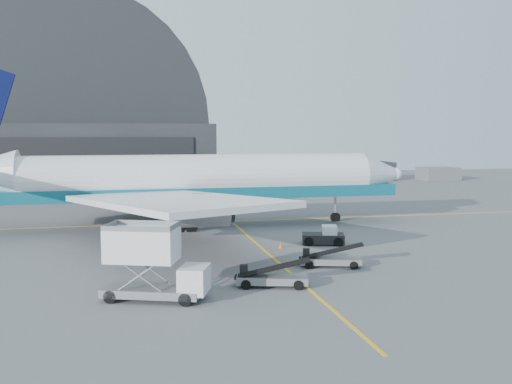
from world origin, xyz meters
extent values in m
plane|color=#565659|center=(0.00, 0.00, 0.00)|extent=(200.00, 200.00, 0.00)
cube|color=yellow|center=(0.00, 20.00, 0.01)|extent=(80.00, 0.25, 0.02)
cube|color=yellow|center=(0.00, -2.00, 0.01)|extent=(0.25, 40.00, 0.02)
cube|color=black|center=(-22.00, 65.00, 6.00)|extent=(50.00, 28.00, 12.00)
cube|color=black|center=(-22.00, 50.90, 5.00)|extent=(42.00, 0.40, 9.50)
cube|color=black|center=(38.00, 72.00, 0.00)|extent=(14.00, 8.00, 4.00)
cube|color=slate|center=(55.00, 68.00, 0.00)|extent=(8.00, 6.00, 2.80)
cylinder|color=white|center=(-3.88, 17.36, 5.54)|extent=(38.36, 5.11, 5.11)
cone|color=white|center=(17.65, 17.36, 5.54)|extent=(4.69, 5.11, 5.11)
sphere|color=white|center=(19.78, 17.36, 5.54)|extent=(1.49, 1.49, 1.49)
cube|color=black|center=(16.37, 17.36, 6.18)|extent=(2.77, 2.34, 0.75)
cube|color=#0D596D|center=(-3.88, 17.36, 3.89)|extent=(44.75, 5.17, 1.28)
cube|color=white|center=(-8.14, 4.58, 4.47)|extent=(19.65, 26.12, 1.55)
cube|color=white|center=(-8.14, 30.15, 4.47)|extent=(19.65, 26.12, 1.55)
cylinder|color=gray|center=(-4.94, 8.84, 2.77)|extent=(5.54, 2.88, 2.88)
cylinder|color=gray|center=(-4.94, 25.88, 2.77)|extent=(5.54, 2.88, 2.88)
cylinder|color=#A5A5AA|center=(12.11, 17.36, 1.49)|extent=(0.30, 0.30, 2.98)
cylinder|color=black|center=(12.11, 17.36, 0.48)|extent=(1.17, 0.37, 1.17)
cylinder|color=black|center=(-6.01, 13.95, 0.59)|extent=(1.39, 0.48, 1.39)
cylinder|color=black|center=(-6.01, 20.77, 0.59)|extent=(1.39, 0.48, 1.39)
cube|color=slate|center=(-10.39, -10.27, 0.57)|extent=(6.69, 4.45, 0.52)
cube|color=silver|center=(-7.86, -11.18, 1.40)|extent=(2.37, 2.80, 1.66)
cube|color=black|center=(-7.13, -11.45, 1.66)|extent=(0.75, 1.88, 0.93)
cube|color=silver|center=(-10.98, -10.06, 3.52)|extent=(4.97, 3.91, 2.07)
cylinder|color=black|center=(-8.52, -12.10, 0.41)|extent=(0.88, 0.57, 0.83)
cylinder|color=black|center=(-7.78, -10.05, 0.41)|extent=(0.88, 0.57, 0.83)
cylinder|color=black|center=(-13.00, -10.48, 0.41)|extent=(0.88, 0.57, 0.83)
cylinder|color=black|center=(-12.26, -8.44, 0.41)|extent=(0.88, 0.57, 0.83)
cube|color=black|center=(6.08, 4.49, 0.54)|extent=(4.36, 3.16, 0.88)
cube|color=silver|center=(6.65, 4.32, 1.32)|extent=(1.81, 2.07, 0.88)
cylinder|color=black|center=(7.12, 3.17, 0.39)|extent=(0.94, 0.58, 0.88)
cylinder|color=black|center=(7.67, 5.04, 0.39)|extent=(0.94, 0.58, 0.88)
cylinder|color=black|center=(4.50, 3.94, 0.39)|extent=(0.94, 0.58, 0.88)
cylinder|color=black|center=(5.05, 5.81, 0.39)|extent=(0.94, 0.58, 0.88)
cube|color=slate|center=(-2.27, -8.95, 0.50)|extent=(5.11, 2.81, 0.50)
cube|color=black|center=(-2.27, -8.95, 1.27)|extent=(5.28, 2.35, 1.41)
cube|color=black|center=(-4.04, -7.87, 1.05)|extent=(0.64, 0.56, 0.66)
cylinder|color=black|center=(-0.75, -10.13, 0.33)|extent=(0.71, 0.43, 0.66)
cylinder|color=black|center=(-0.37, -8.64, 0.33)|extent=(0.71, 0.43, 0.66)
cylinder|color=black|center=(-4.17, -9.26, 0.33)|extent=(0.71, 0.43, 0.66)
cylinder|color=black|center=(-3.79, -7.76, 0.33)|extent=(0.71, 0.43, 0.66)
cube|color=slate|center=(3.65, -4.35, 0.48)|extent=(4.96, 2.84, 0.48)
cube|color=black|center=(3.65, -4.35, 1.23)|extent=(5.11, 2.42, 1.37)
cube|color=black|center=(1.96, -3.25, 1.02)|extent=(0.63, 0.56, 0.64)
cylinder|color=black|center=(5.09, -5.54, 0.32)|extent=(0.69, 0.43, 0.64)
cylinder|color=black|center=(5.50, -4.10, 0.32)|extent=(0.69, 0.43, 0.64)
cylinder|color=black|center=(1.80, -4.59, 0.32)|extent=(0.69, 0.43, 0.64)
cylinder|color=black|center=(2.21, -3.16, 0.32)|extent=(0.69, 0.43, 0.64)
cube|color=#F55F07|center=(1.67, 3.49, 0.02)|extent=(0.39, 0.39, 0.03)
cone|color=#F55F07|center=(1.67, 3.49, 0.28)|extent=(0.39, 0.39, 0.56)
camera|label=1|loc=(-11.64, -46.00, 10.55)|focal=40.00mm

